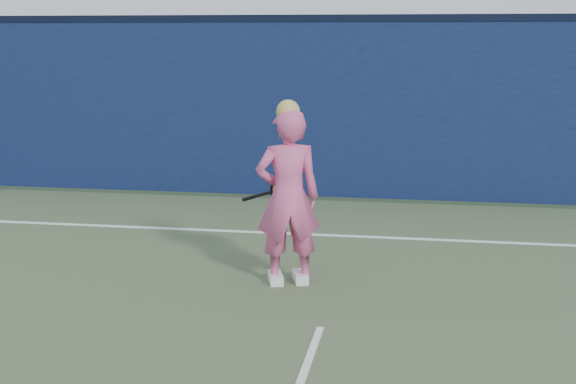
# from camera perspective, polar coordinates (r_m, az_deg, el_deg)

# --- Properties ---
(ground) EXTENTS (80.00, 80.00, 0.00)m
(ground) POSITION_cam_1_polar(r_m,az_deg,el_deg) (5.64, 0.97, -13.26)
(ground) COLOR #34472C
(ground) RESTS_ON ground
(backstop_wall) EXTENTS (24.00, 0.40, 2.50)m
(backstop_wall) POSITION_cam_1_polar(r_m,az_deg,el_deg) (11.65, 5.90, 5.79)
(backstop_wall) COLOR #0E153E
(backstop_wall) RESTS_ON ground
(wall_cap) EXTENTS (24.00, 0.42, 0.10)m
(wall_cap) POSITION_cam_1_polar(r_m,az_deg,el_deg) (11.60, 6.03, 12.19)
(wall_cap) COLOR black
(wall_cap) RESTS_ON backstop_wall
(player) EXTENTS (0.70, 0.56, 1.74)m
(player) POSITION_cam_1_polar(r_m,az_deg,el_deg) (7.48, -0.00, -0.33)
(player) COLOR #D6538A
(player) RESTS_ON ground
(racket) EXTENTS (0.60, 0.17, 0.32)m
(racket) POSITION_cam_1_polar(r_m,az_deg,el_deg) (7.88, -0.40, 0.16)
(racket) COLOR black
(racket) RESTS_ON ground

